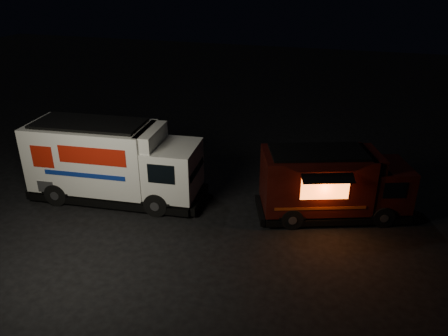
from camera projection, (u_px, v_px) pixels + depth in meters
The scene contains 3 objects.
ground at pixel (159, 223), 16.06m from camera, with size 80.00×80.00×0.00m, color black.
white_truck at pixel (115, 162), 17.24m from camera, with size 7.01×2.39×3.18m, color silver, non-canonical shape.
red_truck at pixel (335, 183), 16.13m from camera, with size 5.65×2.08×2.63m, color #390D0A, non-canonical shape.
Camera 1 is at (6.35, -12.39, 8.60)m, focal length 35.00 mm.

